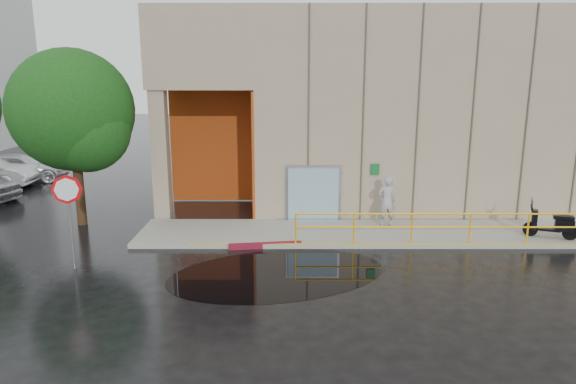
# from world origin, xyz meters

# --- Properties ---
(ground) EXTENTS (120.00, 120.00, 0.00)m
(ground) POSITION_xyz_m (0.00, 0.00, 0.00)
(ground) COLOR black
(ground) RESTS_ON ground
(sidewalk) EXTENTS (20.00, 3.00, 0.15)m
(sidewalk) POSITION_xyz_m (4.00, 4.50, 0.07)
(sidewalk) COLOR gray
(sidewalk) RESTS_ON ground
(building) EXTENTS (20.00, 10.17, 8.00)m
(building) POSITION_xyz_m (5.10, 10.98, 4.21)
(building) COLOR gray
(building) RESTS_ON ground
(guardrail) EXTENTS (9.56, 0.06, 1.03)m
(guardrail) POSITION_xyz_m (4.25, 3.15, 0.68)
(guardrail) COLOR #FEB50D
(guardrail) RESTS_ON sidewalk
(person) EXTENTS (0.69, 0.48, 1.84)m
(person) POSITION_xyz_m (2.85, 5.19, 1.07)
(person) COLOR #A2A2A6
(person) RESTS_ON sidewalk
(scooter) EXTENTS (1.74, 1.11, 1.31)m
(scooter) POSITION_xyz_m (8.15, 3.71, 0.90)
(scooter) COLOR black
(scooter) RESTS_ON sidewalk
(stop_sign) EXTENTS (0.83, 0.23, 2.82)m
(stop_sign) POSITION_xyz_m (-7.02, 1.24, 2.03)
(stop_sign) COLOR slate
(stop_sign) RESTS_ON ground
(red_curb) EXTENTS (2.40, 0.49, 0.18)m
(red_curb) POSITION_xyz_m (-1.50, 3.10, 0.09)
(red_curb) COLOR maroon
(red_curb) RESTS_ON ground
(puddle) EXTENTS (7.18, 5.56, 0.01)m
(puddle) POSITION_xyz_m (-1.04, 0.89, 0.00)
(puddle) COLOR black
(puddle) RESTS_ON ground
(car_c) EXTENTS (5.42, 3.34, 1.47)m
(car_c) POSITION_xyz_m (-15.00, 13.63, 0.73)
(car_c) COLOR silver
(car_c) RESTS_ON ground
(tree_near) EXTENTS (4.42, 4.42, 6.51)m
(tree_near) POSITION_xyz_m (-8.43, 5.76, 4.13)
(tree_near) COLOR black
(tree_near) RESTS_ON ground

